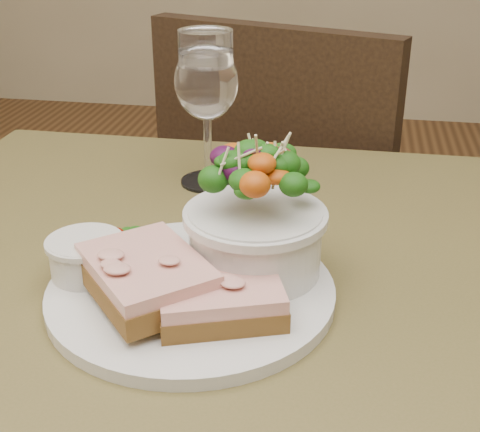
% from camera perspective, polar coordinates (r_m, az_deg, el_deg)
% --- Properties ---
extents(cafe_table, '(0.80, 0.80, 0.75)m').
position_cam_1_polar(cafe_table, '(0.68, -2.05, -13.58)').
color(cafe_table, '#4F4821').
rests_on(cafe_table, ground).
extents(chair_far, '(0.53, 0.53, 0.90)m').
position_cam_1_polar(chair_far, '(1.42, 5.33, -7.79)').
color(chair_far, black).
rests_on(chair_far, ground).
extents(dinner_plate, '(0.26, 0.26, 0.01)m').
position_cam_1_polar(dinner_plate, '(0.61, -4.18, -6.41)').
color(dinner_plate, silver).
rests_on(dinner_plate, cafe_table).
extents(sandwich_front, '(0.12, 0.11, 0.03)m').
position_cam_1_polar(sandwich_front, '(0.56, -1.72, -7.04)').
color(sandwich_front, '#452A12').
rests_on(sandwich_front, dinner_plate).
extents(sandwich_back, '(0.14, 0.15, 0.03)m').
position_cam_1_polar(sandwich_back, '(0.57, -7.95, -5.09)').
color(sandwich_back, '#452A12').
rests_on(sandwich_back, dinner_plate).
extents(ramekin, '(0.07, 0.07, 0.04)m').
position_cam_1_polar(ramekin, '(0.63, -13.03, -3.26)').
color(ramekin, silver).
rests_on(ramekin, dinner_plate).
extents(salad_bowl, '(0.12, 0.12, 0.13)m').
position_cam_1_polar(salad_bowl, '(0.60, 1.32, 0.30)').
color(salad_bowl, silver).
rests_on(salad_bowl, dinner_plate).
extents(garnish, '(0.05, 0.04, 0.02)m').
position_cam_1_polar(garnish, '(0.67, -9.59, -1.94)').
color(garnish, black).
rests_on(garnish, dinner_plate).
extents(wine_glass, '(0.08, 0.08, 0.18)m').
position_cam_1_polar(wine_glass, '(0.80, -2.88, 10.97)').
color(wine_glass, white).
rests_on(wine_glass, cafe_table).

